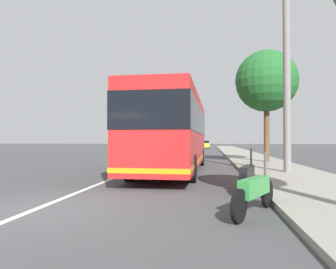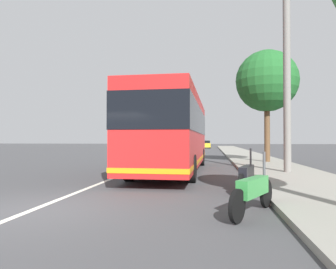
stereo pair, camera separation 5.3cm
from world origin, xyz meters
name	(u,v)px [view 2 (the right image)]	position (x,y,z in m)	size (l,w,h in m)	color
ground_plane	(31,211)	(0.00, 0.00, 0.00)	(220.00, 220.00, 0.00)	#424244
sidewalk_curb	(274,169)	(10.00, -7.03, 0.07)	(110.00, 3.60, 0.14)	gray
lane_divider_line	(139,168)	(10.00, 0.00, 0.00)	(110.00, 0.16, 0.01)	silver
coach_bus	(174,130)	(8.56, -2.09, 2.00)	(11.61, 2.76, 3.49)	red
motorcycle_by_tree	(253,191)	(0.32, -4.72, 0.48)	(2.07, 1.13, 1.27)	black
motorcycle_angled	(247,175)	(3.26, -4.92, 0.48)	(2.27, 0.73, 1.25)	black
car_side_street	(156,147)	(26.70, 2.09, 0.69)	(4.66, 1.90, 1.45)	black
car_far_distant	(163,147)	(33.46, 2.36, 0.65)	(4.08, 2.02, 1.35)	black
car_behind_bus	(205,144)	(50.68, -2.80, 0.68)	(4.36, 2.02, 1.39)	gold
roadside_tree_mid_block	(267,81)	(14.11, -7.41, 5.27)	(3.92, 3.92, 7.26)	brown
utility_pole	(287,81)	(7.75, -7.15, 4.10)	(0.31, 0.31, 8.20)	slate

